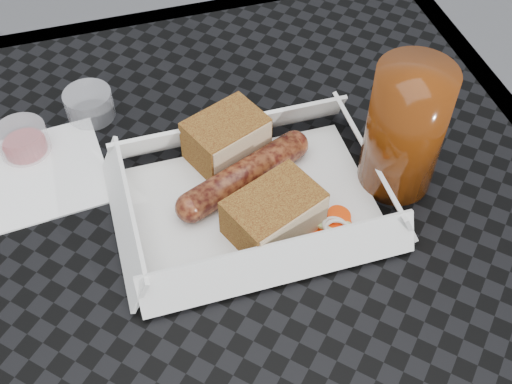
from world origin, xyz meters
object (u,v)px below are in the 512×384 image
(patio_table, at_px, (186,326))
(food_tray, at_px, (253,203))
(bratwurst, at_px, (244,175))
(drink_glass, at_px, (405,130))

(patio_table, relative_size, food_tray, 3.64)
(patio_table, relative_size, bratwurst, 5.61)
(food_tray, relative_size, bratwurst, 1.54)
(food_tray, bearing_deg, bratwurst, 94.34)
(patio_table, distance_m, bratwurst, 0.15)
(food_tray, bearing_deg, drink_glass, -2.74)
(patio_table, distance_m, food_tray, 0.13)
(food_tray, xyz_separation_m, bratwurst, (-0.00, 0.02, 0.02))
(food_tray, relative_size, drink_glass, 1.68)
(patio_table, relative_size, drink_glass, 6.10)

